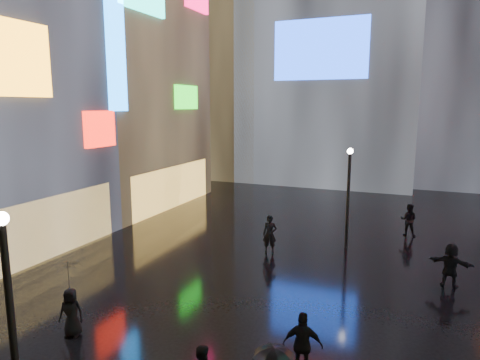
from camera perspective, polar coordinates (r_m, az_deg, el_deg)
The scene contains 11 objects.
ground at distance 22.10m, azimuth 8.09°, elevation -9.53°, with size 140.00×140.00×0.00m, color black.
building_left_far at distance 33.83m, azimuth -16.76°, elevation 15.72°, with size 10.28×12.00×22.00m.
tower_flank_left at distance 46.68m, azimuth -1.83°, elevation 16.89°, with size 10.00×10.00×26.00m, color black.
lamp_near at distance 10.62m, azimuth -28.25°, elevation -15.61°, with size 0.30×0.30×5.20m.
lamp_far at distance 22.54m, azimuth 14.25°, elevation -1.58°, with size 0.30×0.30×5.20m.
pedestrian_3 at distance 12.52m, azimuth 8.39°, elevation -20.90°, with size 1.08×0.45×1.84m, color black.
pedestrian_4 at distance 15.28m, azimuth -21.58°, elevation -16.09°, with size 0.77×0.50×1.59m, color black.
pedestrian_5 at distance 19.64m, azimuth 26.25°, elevation -10.16°, with size 1.70×0.54×1.83m, color black.
pedestrian_6 at distance 21.59m, azimuth 3.99°, elevation -7.23°, with size 0.70×0.46×1.93m, color black.
pedestrian_7 at distance 26.17m, azimuth 21.56°, elevation -4.96°, with size 0.89×0.69×1.83m, color black.
umbrella_2 at distance 14.79m, azimuth -21.89°, elevation -11.69°, with size 1.01×1.03×0.92m, color black.
Camera 1 is at (5.08, -0.22, 7.31)m, focal length 32.00 mm.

